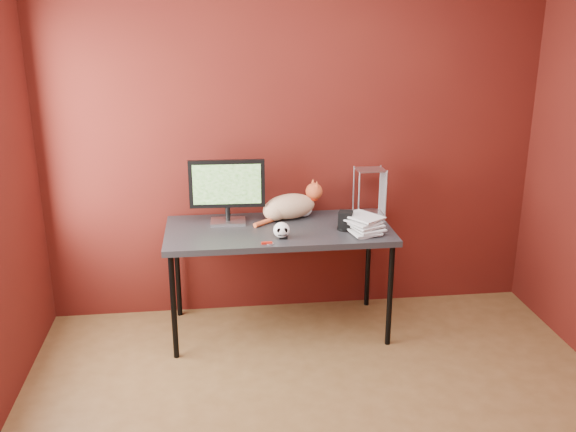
{
  "coord_description": "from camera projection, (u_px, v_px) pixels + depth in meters",
  "views": [
    {
      "loc": [
        -0.58,
        -2.65,
        2.16
      ],
      "look_at": [
        -0.11,
        1.15,
        0.9
      ],
      "focal_mm": 40.0,
      "sensor_mm": 36.0,
      "label": 1
    }
  ],
  "objects": [
    {
      "name": "washer",
      "position": [
        270.0,
        243.0,
        3.99
      ],
      "size": [
        0.05,
        0.05,
        0.0
      ],
      "primitive_type": "cylinder",
      "color": "silver",
      "rests_on": "desk"
    },
    {
      "name": "room",
      "position": [
        346.0,
        179.0,
        2.78
      ],
      "size": [
        3.52,
        3.52,
        2.61
      ],
      "color": "brown",
      "rests_on": "ground"
    },
    {
      "name": "monitor",
      "position": [
        227.0,
        188.0,
        4.3
      ],
      "size": [
        0.51,
        0.17,
        0.44
      ],
      "rotation": [
        0.0,
        0.0,
        -0.04
      ],
      "color": "silver",
      "rests_on": "desk"
    },
    {
      "name": "pocket_knife",
      "position": [
        267.0,
        243.0,
        3.99
      ],
      "size": [
        0.07,
        0.02,
        0.01
      ],
      "primitive_type": "cube",
      "rotation": [
        0.0,
        0.0,
        0.07
      ],
      "color": "#A8170C",
      "rests_on": "desk"
    },
    {
      "name": "wire_rack",
      "position": [
        370.0,
        191.0,
        4.51
      ],
      "size": [
        0.2,
        0.17,
        0.33
      ],
      "rotation": [
        0.0,
        0.0,
        0.02
      ],
      "color": "silver",
      "rests_on": "desk"
    },
    {
      "name": "book_stack",
      "position": [
        354.0,
        141.0,
        3.98
      ],
      "size": [
        0.29,
        0.3,
        1.22
      ],
      "rotation": [
        0.0,
        0.0,
        0.4
      ],
      "color": "beige",
      "rests_on": "desk"
    },
    {
      "name": "cat",
      "position": [
        290.0,
        206.0,
        4.45
      ],
      "size": [
        0.5,
        0.33,
        0.26
      ],
      "rotation": [
        0.0,
        0.0,
        0.28
      ],
      "color": "#BF6F28",
      "rests_on": "desk"
    },
    {
      "name": "skull_mug",
      "position": [
        282.0,
        230.0,
        4.08
      ],
      "size": [
        0.11,
        0.11,
        0.1
      ],
      "rotation": [
        0.0,
        0.0,
        -0.01
      ],
      "color": "white",
      "rests_on": "desk"
    },
    {
      "name": "black_gadget",
      "position": [
        283.0,
        237.0,
        4.08
      ],
      "size": [
        0.05,
        0.04,
        0.03
      ],
      "primitive_type": "cube",
      "rotation": [
        0.0,
        0.0,
        -0.1
      ],
      "color": "black",
      "rests_on": "desk"
    },
    {
      "name": "desk",
      "position": [
        279.0,
        235.0,
        4.29
      ],
      "size": [
        1.5,
        0.7,
        0.75
      ],
      "color": "black",
      "rests_on": "ground"
    },
    {
      "name": "speaker",
      "position": [
        345.0,
        221.0,
        4.23
      ],
      "size": [
        0.11,
        0.11,
        0.13
      ],
      "rotation": [
        0.0,
        0.0,
        -0.35
      ],
      "color": "black",
      "rests_on": "desk"
    }
  ]
}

